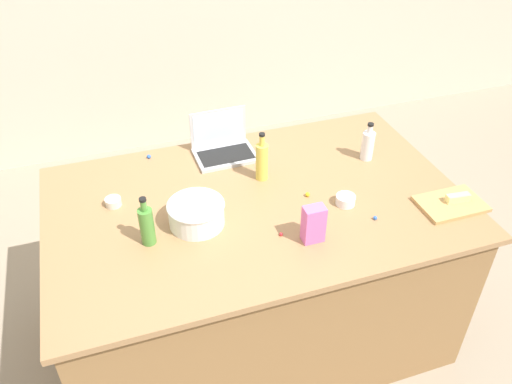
# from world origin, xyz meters

# --- Properties ---
(ground_plane) EXTENTS (12.00, 12.00, 0.00)m
(ground_plane) POSITION_xyz_m (0.00, 0.00, 0.00)
(ground_plane) COLOR gray
(island_counter) EXTENTS (1.91, 1.19, 0.90)m
(island_counter) POSITION_xyz_m (0.00, 0.00, 0.45)
(island_counter) COLOR olive
(island_counter) RESTS_ON ground
(laptop) EXTENTS (0.31, 0.24, 0.22)m
(laptop) POSITION_xyz_m (-0.03, 0.44, 0.95)
(laptop) COLOR #B7B7BC
(laptop) RESTS_ON island_counter
(mixing_bowl_large) EXTENTS (0.25, 0.25, 0.11)m
(mixing_bowl_large) POSITION_xyz_m (-0.30, -0.07, 0.96)
(mixing_bowl_large) COLOR white
(mixing_bowl_large) RESTS_ON island_counter
(bottle_olive) EXTENTS (0.06, 0.06, 0.23)m
(bottle_olive) POSITION_xyz_m (-0.52, -0.13, 0.99)
(bottle_olive) COLOR #4C8C38
(bottle_olive) RESTS_ON island_counter
(bottle_vinegar) EXTENTS (0.06, 0.06, 0.21)m
(bottle_vinegar) POSITION_xyz_m (0.66, 0.16, 0.98)
(bottle_vinegar) COLOR white
(bottle_vinegar) RESTS_ON island_counter
(bottle_oil) EXTENTS (0.06, 0.06, 0.25)m
(bottle_oil) POSITION_xyz_m (0.08, 0.16, 1.00)
(bottle_oil) COLOR #DBC64C
(bottle_oil) RESTS_ON island_counter
(cutting_board) EXTENTS (0.30, 0.20, 0.02)m
(cutting_board) POSITION_xyz_m (0.83, -0.32, 0.91)
(cutting_board) COLOR tan
(cutting_board) RESTS_ON island_counter
(butter_stick_left) EXTENTS (0.11, 0.05, 0.04)m
(butter_stick_left) POSITION_xyz_m (0.87, -0.32, 0.94)
(butter_stick_left) COLOR #F4E58C
(butter_stick_left) RESTS_ON cutting_board
(ramekin_small) EXTENTS (0.07, 0.07, 0.04)m
(ramekin_small) POSITION_xyz_m (-0.63, 0.18, 0.92)
(ramekin_small) COLOR beige
(ramekin_small) RESTS_ON island_counter
(ramekin_medium) EXTENTS (0.09, 0.09, 0.04)m
(ramekin_medium) POSITION_xyz_m (0.38, -0.15, 0.92)
(ramekin_medium) COLOR white
(ramekin_medium) RESTS_ON island_counter
(candy_bag) EXTENTS (0.09, 0.06, 0.17)m
(candy_bag) POSITION_xyz_m (0.14, -0.33, 0.99)
(candy_bag) COLOR pink
(candy_bag) RESTS_ON island_counter
(candy_0) EXTENTS (0.02, 0.02, 0.02)m
(candy_0) POSITION_xyz_m (0.16, -0.32, 0.91)
(candy_0) COLOR yellow
(candy_0) RESTS_ON island_counter
(candy_1) EXTENTS (0.02, 0.02, 0.02)m
(candy_1) POSITION_xyz_m (0.02, -0.26, 0.91)
(candy_1) COLOR red
(candy_1) RESTS_ON island_counter
(candy_2) EXTENTS (0.02, 0.02, 0.02)m
(candy_2) POSITION_xyz_m (0.46, -0.30, 0.91)
(candy_2) COLOR blue
(candy_2) RESTS_ON island_counter
(candy_3) EXTENTS (0.02, 0.02, 0.02)m
(candy_3) POSITION_xyz_m (-0.41, 0.52, 0.91)
(candy_3) COLOR blue
(candy_3) RESTS_ON island_counter
(candy_4) EXTENTS (0.02, 0.02, 0.02)m
(candy_4) POSITION_xyz_m (0.10, 0.41, 0.91)
(candy_4) COLOR yellow
(candy_4) RESTS_ON island_counter
(candy_5) EXTENTS (0.02, 0.02, 0.02)m
(candy_5) POSITION_xyz_m (0.24, -0.05, 0.91)
(candy_5) COLOR yellow
(candy_5) RESTS_ON island_counter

